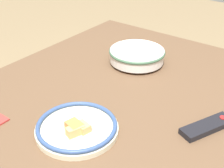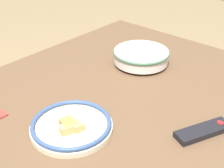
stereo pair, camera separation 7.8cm
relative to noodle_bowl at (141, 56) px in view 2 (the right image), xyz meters
The scene contains 4 objects.
dining_table 0.33m from the noodle_bowl, 15.90° to the left, with size 1.39×1.07×0.71m.
noodle_bowl is the anchor object (origin of this frame).
food_plate 0.53m from the noodle_bowl, 12.29° to the left, with size 0.26×0.26×0.05m.
tv_remote 0.51m from the noodle_bowl, 59.40° to the left, with size 0.20×0.13×0.02m.
Camera 2 is at (0.72, 0.64, 1.35)m, focal length 50.00 mm.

